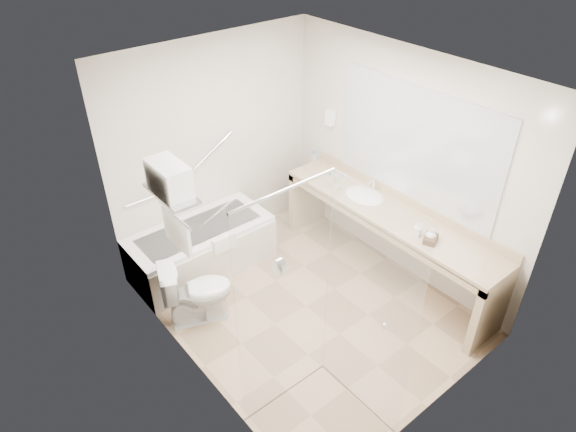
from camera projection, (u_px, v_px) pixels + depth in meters
floor at (306, 306)px, 5.45m from camera, size 3.20×3.20×0.00m
ceiling at (312, 76)px, 4.04m from camera, size 2.60×3.20×0.10m
wall_back at (215, 147)px, 5.77m from camera, size 2.60×0.10×2.50m
wall_front at (454, 301)px, 3.73m from camera, size 2.60×0.10×2.50m
wall_left at (185, 265)px, 4.07m from camera, size 0.10×3.20×2.50m
wall_right at (401, 165)px, 5.43m from camera, size 0.10×3.20×2.50m
bathtub at (202, 248)px, 5.83m from camera, size 1.60×0.73×0.59m
grab_bar_short at (143, 200)px, 5.42m from camera, size 0.40×0.03×0.03m
grab_bar_long at (213, 150)px, 5.72m from camera, size 0.53×0.03×0.33m
shower_enclosure at (326, 308)px, 3.93m from camera, size 0.96×0.91×2.11m
towel_shelf at (170, 188)px, 4.08m from camera, size 0.24×0.55×0.81m
vanity_counter at (388, 228)px, 5.53m from camera, size 0.55×2.70×0.95m
sink at (364, 197)px, 5.70m from camera, size 0.40×0.52×0.14m
faucet at (374, 185)px, 5.72m from camera, size 0.03×0.03×0.14m
mirror at (415, 145)px, 5.16m from camera, size 0.02×2.00×1.20m
hairdryer_unit at (330, 118)px, 5.96m from camera, size 0.08×0.10×0.18m
toilet at (197, 292)px, 5.13m from camera, size 0.80×0.62×0.69m
amenity_basket at (431, 239)px, 4.97m from camera, size 0.21×0.18×0.06m
soap_bottle_a at (417, 233)px, 5.04m from camera, size 0.11×0.16×0.07m
soap_bottle_b at (431, 236)px, 4.97m from camera, size 0.11×0.14×0.11m
water_bottle_left at (341, 183)px, 5.73m from camera, size 0.06×0.06×0.20m
water_bottle_mid at (314, 160)px, 6.18m from camera, size 0.06×0.06×0.21m
water_bottle_right at (330, 180)px, 5.79m from camera, size 0.05×0.05×0.18m
drinking_glass_near at (336, 190)px, 5.69m from camera, size 0.08×0.08×0.10m
drinking_glass_far at (337, 179)px, 5.90m from camera, size 0.07×0.07×0.09m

